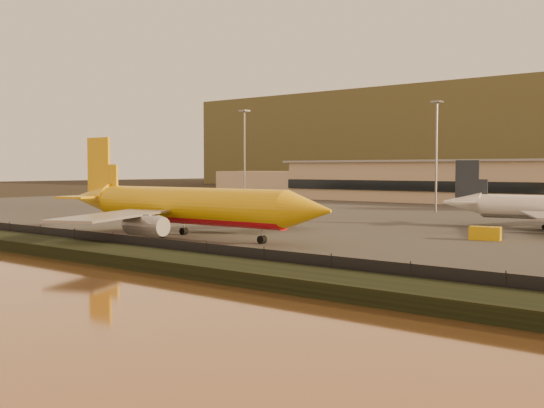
{
  "coord_description": "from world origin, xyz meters",
  "views": [
    {
      "loc": [
        61.16,
        -63.29,
        10.28
      ],
      "look_at": [
        -1.94,
        12.0,
        5.13
      ],
      "focal_mm": 45.0,
      "sensor_mm": 36.0,
      "label": 1
    }
  ],
  "objects": [
    {
      "name": "dhl_cargo_jet",
      "position": [
        -12.39,
        4.82,
        4.71
      ],
      "size": [
        50.57,
        49.57,
        15.12
      ],
      "rotation": [
        0.0,
        0.0,
        0.04
      ],
      "color": "#DDAC0B",
      "rests_on": "tarmac"
    },
    {
      "name": "gse_vehicle_white",
      "position": [
        -25.14,
        33.2,
        1.18
      ],
      "size": [
        4.79,
        3.49,
        1.97
      ],
      "primitive_type": "cube",
      "rotation": [
        0.0,
        0.0,
        0.39
      ],
      "color": "white",
      "rests_on": "tarmac"
    },
    {
      "name": "terminal_building",
      "position": [
        -14.52,
        125.55,
        6.25
      ],
      "size": [
        202.0,
        25.0,
        12.6
      ],
      "color": "tan",
      "rests_on": "tarmac"
    },
    {
      "name": "tarmac",
      "position": [
        0.0,
        95.0,
        0.1
      ],
      "size": [
        320.0,
        220.0,
        0.2
      ],
      "primitive_type": "cube",
      "color": "#2D2D2D",
      "rests_on": "ground"
    },
    {
      "name": "apron_light_masts",
      "position": [
        15.0,
        75.0,
        15.7
      ],
      "size": [
        152.2,
        12.2,
        25.4
      ],
      "color": "slate",
      "rests_on": "tarmac"
    },
    {
      "name": "perimeter_fence",
      "position": [
        0.0,
        -13.0,
        1.3
      ],
      "size": [
        300.0,
        0.05,
        2.2
      ],
      "primitive_type": "cube",
      "color": "black",
      "rests_on": "tarmac"
    },
    {
      "name": "ground",
      "position": [
        0.0,
        0.0,
        0.0
      ],
      "size": [
        900.0,
        900.0,
        0.0
      ],
      "primitive_type": "plane",
      "color": "black",
      "rests_on": "ground"
    },
    {
      "name": "embankment",
      "position": [
        0.0,
        -17.0,
        0.7
      ],
      "size": [
        320.0,
        7.0,
        1.4
      ],
      "primitive_type": "cube",
      "color": "black",
      "rests_on": "ground"
    },
    {
      "name": "gse_vehicle_yellow",
      "position": [
        22.93,
        29.03,
        1.15
      ],
      "size": [
        4.54,
        2.8,
        1.9
      ],
      "primitive_type": "cube",
      "rotation": [
        0.0,
        0.0,
        0.23
      ],
      "color": "#DDAC0B",
      "rests_on": "tarmac"
    }
  ]
}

